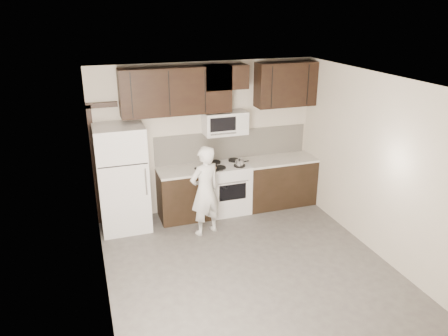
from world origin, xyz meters
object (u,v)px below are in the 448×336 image
stove (227,188)px  microwave (225,123)px  refrigerator (122,178)px  person (205,191)px

stove → microwave: size_ratio=1.24×
microwave → refrigerator: (-1.85, -0.17, -0.75)m
stove → person: size_ratio=0.62×
microwave → refrigerator: size_ratio=0.42×
stove → refrigerator: (-1.85, -0.05, 0.44)m
stove → person: person is taller
microwave → refrigerator: bearing=-174.9°
stove → refrigerator: refrigerator is taller
refrigerator → microwave: bearing=5.1°
microwave → person: bearing=-127.7°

